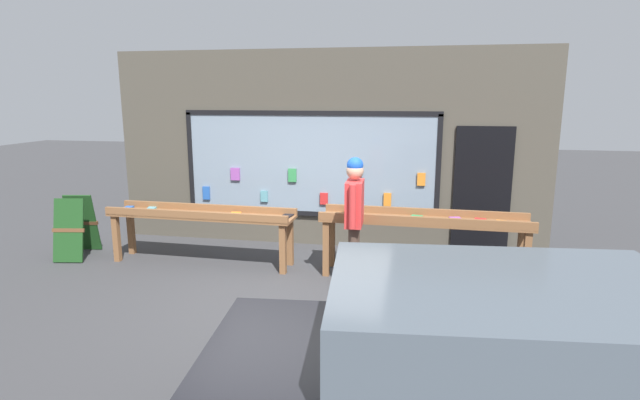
# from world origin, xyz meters

# --- Properties ---
(ground_plane) EXTENTS (40.00, 40.00, 0.00)m
(ground_plane) POSITION_xyz_m (0.00, 0.00, 0.00)
(ground_plane) COLOR #38383A
(shopfront_facade) EXTENTS (7.41, 0.29, 3.33)m
(shopfront_facade) POSITION_xyz_m (0.02, 2.39, 1.64)
(shopfront_facade) COLOR #4C473D
(shopfront_facade) RESTS_ON ground_plane
(display_table_left) EXTENTS (2.93, 0.62, 0.88)m
(display_table_left) POSITION_xyz_m (-1.68, 1.00, 0.72)
(display_table_left) COLOR brown
(display_table_left) RESTS_ON ground_plane
(display_table_right) EXTENTS (2.93, 0.65, 0.96)m
(display_table_right) POSITION_xyz_m (1.68, 1.00, 0.78)
(display_table_right) COLOR brown
(display_table_right) RESTS_ON ground_plane
(person_browsing) EXTENTS (0.23, 0.69, 1.78)m
(person_browsing) POSITION_xyz_m (0.75, 0.51, 1.06)
(person_browsing) COLOR #4C382D
(person_browsing) RESTS_ON ground_plane
(small_dog) EXTENTS (0.19, 0.56, 0.39)m
(small_dog) POSITION_xyz_m (1.30, 0.31, 0.28)
(small_dog) COLOR #99724C
(small_dog) RESTS_ON ground_plane
(sandwich_board_sign) EXTENTS (0.58, 0.79, 0.98)m
(sandwich_board_sign) POSITION_xyz_m (-3.81, 0.92, 0.50)
(sandwich_board_sign) COLOR #193F19
(sandwich_board_sign) RESTS_ON ground_plane
(parked_car) EXTENTS (4.18, 2.24, 1.41)m
(parked_car) POSITION_xyz_m (2.15, -2.82, 0.74)
(parked_car) COLOR black
(parked_car) RESTS_ON ground_plane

